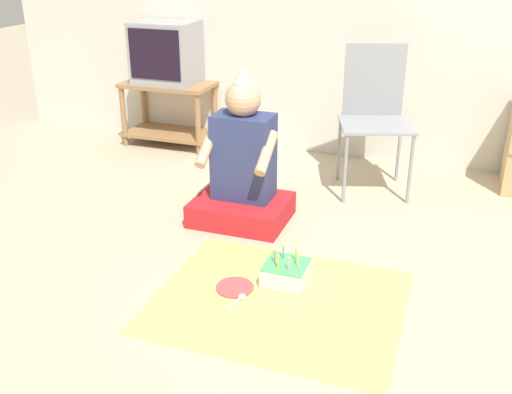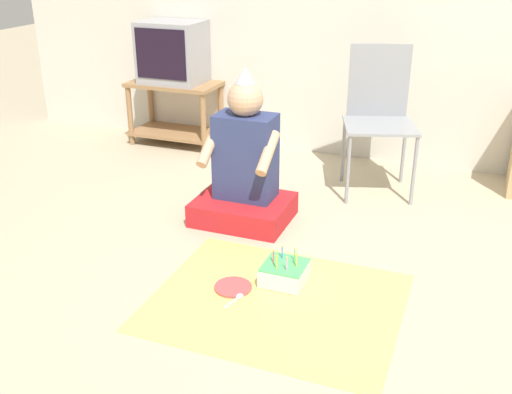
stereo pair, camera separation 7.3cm
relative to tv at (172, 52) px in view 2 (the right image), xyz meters
name	(u,v)px [view 2 (the right image)]	position (x,y,z in m)	size (l,w,h in m)	color
ground_plane	(304,295)	(1.69, -1.88, -0.76)	(16.00, 16.00, 0.00)	tan
tv_stand	(175,107)	(0.00, 0.00, -0.45)	(0.74, 0.40, 0.52)	#997047
tv	(172,52)	(0.00, 0.00, 0.00)	(0.49, 0.39, 0.48)	#99999E
folding_chair	(379,109)	(1.74, -0.37, -0.20)	(0.57, 0.56, 0.97)	gray
person_seated	(244,171)	(1.10, -1.17, -0.45)	(0.57, 0.45, 0.93)	red
party_cloth	(276,301)	(1.59, -1.98, -0.76)	(1.17, 0.96, 0.01)	#EAD666
birthday_cake	(285,273)	(1.57, -1.80, -0.71)	(0.22, 0.22, 0.17)	silver
paper_plate	(233,287)	(1.35, -1.95, -0.75)	(0.19, 0.19, 0.01)	#D84C4C
plastic_spoon_near	(238,298)	(1.41, -2.03, -0.75)	(0.05, 0.14, 0.01)	white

